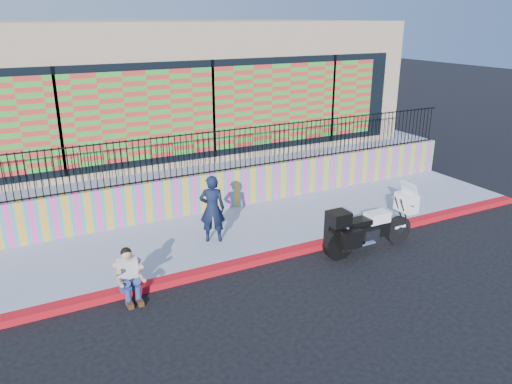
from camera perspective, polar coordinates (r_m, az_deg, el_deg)
ground at (r=11.97m, az=3.30°, el=-7.32°), size 90.00×90.00×0.00m
red_curb at (r=11.94m, az=3.30°, el=-7.00°), size 16.00×0.30×0.15m
sidewalk at (r=13.25m, az=-0.35°, el=-4.20°), size 16.00×3.00×0.15m
mural_wall at (r=14.37m, az=-3.28°, el=0.36°), size 16.00×0.20×1.10m
metal_fence at (r=14.03m, az=-3.37°, el=4.80°), size 15.80×0.04×1.20m
elevated_platform at (r=18.96m, az=-9.70°, el=4.60°), size 16.00×10.00×1.25m
storefront_building at (r=18.27m, az=-9.95°, el=12.42°), size 14.00×8.06×4.00m
police_motorcycle at (r=12.26m, az=12.75°, el=-3.76°), size 2.52×0.83×1.57m
police_officer at (r=12.11m, az=-5.02°, el=-1.92°), size 0.73×0.62×1.69m
seated_man at (r=10.36m, az=-14.21°, el=-9.67°), size 0.54×0.71×1.06m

